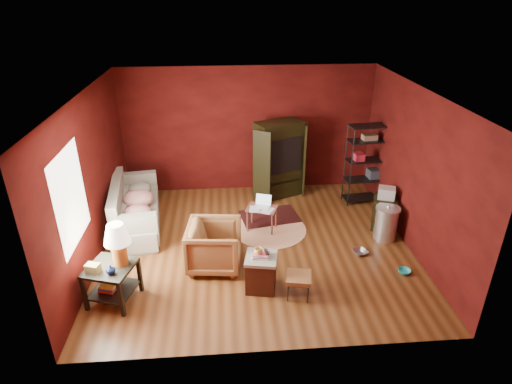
% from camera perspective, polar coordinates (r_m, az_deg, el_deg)
% --- Properties ---
extents(room, '(5.54, 5.04, 2.84)m').
position_cam_1_polar(room, '(7.21, -0.18, 2.12)').
color(room, brown).
rests_on(room, ground).
extents(sofa, '(0.85, 2.14, 0.82)m').
position_cam_1_polar(sofa, '(8.59, -15.75, -2.17)').
color(sofa, gray).
rests_on(sofa, ground).
extents(armchair, '(0.88, 0.93, 0.88)m').
position_cam_1_polar(armchair, '(7.17, -5.57, -6.91)').
color(armchair, black).
rests_on(armchair, ground).
extents(pet_bowl_steel, '(0.27, 0.15, 0.26)m').
position_cam_1_polar(pet_bowl_steel, '(7.83, 13.75, -7.20)').
color(pet_bowl_steel, '#ABAEB2').
rests_on(pet_bowl_steel, ground).
extents(pet_bowl_turquoise, '(0.22, 0.12, 0.21)m').
position_cam_1_polar(pet_bowl_turquoise, '(7.58, 19.25, -9.53)').
color(pet_bowl_turquoise, '#28B8BC').
rests_on(pet_bowl_turquoise, ground).
extents(vase, '(0.16, 0.16, 0.13)m').
position_cam_1_polar(vase, '(6.49, -18.81, -9.77)').
color(vase, '#0D1745').
rests_on(vase, side_table).
extents(mug, '(0.13, 0.11, 0.12)m').
position_cam_1_polar(mug, '(6.50, 0.31, -7.80)').
color(mug, '#D3B967').
rests_on(mug, hamper).
extents(side_table, '(0.81, 0.81, 1.28)m').
position_cam_1_polar(side_table, '(6.60, -18.38, -8.12)').
color(side_table, black).
rests_on(side_table, ground).
extents(sofa_cushions, '(1.08, 2.13, 0.86)m').
position_cam_1_polar(sofa_cushions, '(8.58, -16.00, -2.12)').
color(sofa_cushions, gray).
rests_on(sofa_cushions, sofa).
extents(hamper, '(0.55, 0.55, 0.67)m').
position_cam_1_polar(hamper, '(6.74, 0.68, -10.59)').
color(hamper, '#491F10').
rests_on(hamper, ground).
extents(footstool, '(0.44, 0.44, 0.38)m').
position_cam_1_polar(footstool, '(6.60, 5.72, -11.38)').
color(footstool, black).
rests_on(footstool, ground).
extents(rug_round, '(1.76, 1.76, 0.01)m').
position_cam_1_polar(rug_round, '(8.38, 1.86, -5.01)').
color(rug_round, beige).
rests_on(rug_round, ground).
extents(rug_oriental, '(1.28, 0.97, 0.01)m').
position_cam_1_polar(rug_oriental, '(8.81, 1.82, -3.25)').
color(rug_oriental, '#471313').
rests_on(rug_oriental, ground).
extents(laptop_desk, '(0.66, 0.57, 0.69)m').
position_cam_1_polar(laptop_desk, '(8.19, 0.80, -2.39)').
color(laptop_desk, brown).
rests_on(laptop_desk, ground).
extents(tv_armoire, '(1.23, 1.00, 1.70)m').
position_cam_1_polar(tv_armoire, '(9.38, 3.07, 4.50)').
color(tv_armoire, black).
rests_on(tv_armoire, ground).
extents(wire_shelving, '(0.88, 0.45, 1.74)m').
position_cam_1_polar(wire_shelving, '(9.35, 14.60, 4.06)').
color(wire_shelving, black).
rests_on(wire_shelving, ground).
extents(small_stand, '(0.56, 0.56, 0.87)m').
position_cam_1_polar(small_stand, '(8.50, 16.92, -0.79)').
color(small_stand, black).
rests_on(small_stand, ground).
extents(trash_can, '(0.52, 0.52, 0.70)m').
position_cam_1_polar(trash_can, '(8.30, 16.96, -3.97)').
color(trash_can, white).
rests_on(trash_can, ground).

